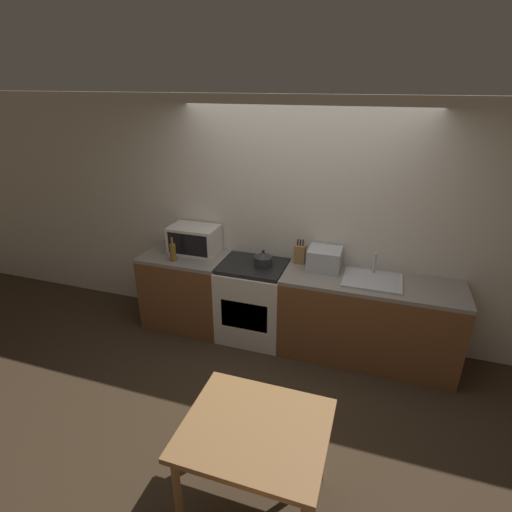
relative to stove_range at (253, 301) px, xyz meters
name	(u,v)px	position (x,y,z in m)	size (l,w,h in m)	color
ground_plane	(269,386)	(0.42, -0.78, -0.45)	(16.00, 16.00, 0.00)	#3D2D1E
wall_back	(300,223)	(0.42, 0.34, 0.85)	(10.00, 0.06, 2.60)	silver
counter_left_run	(187,289)	(-0.83, 0.00, 0.00)	(0.94, 0.62, 0.90)	brown
counter_right_run	(367,320)	(1.25, 0.00, 0.00)	(1.78, 0.62, 0.90)	brown
stove_range	(253,301)	(0.00, 0.00, 0.00)	(0.72, 0.62, 0.90)	silver
kettle	(263,259)	(0.11, 0.01, 0.53)	(0.19, 0.19, 0.18)	#2D2D2D
microwave	(194,239)	(-0.75, 0.11, 0.61)	(0.54, 0.35, 0.31)	silver
bottle	(173,252)	(-0.86, -0.18, 0.56)	(0.07, 0.07, 0.27)	olive
knife_block	(300,254)	(0.47, 0.20, 0.56)	(0.11, 0.10, 0.27)	#9E7042
toaster_oven	(324,259)	(0.74, 0.14, 0.56)	(0.34, 0.30, 0.22)	silver
sink_basin	(372,280)	(1.24, 0.01, 0.47)	(0.57, 0.44, 0.24)	silver
dining_table	(255,437)	(0.67, -1.93, 0.20)	(0.91, 0.79, 0.73)	#9E7042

